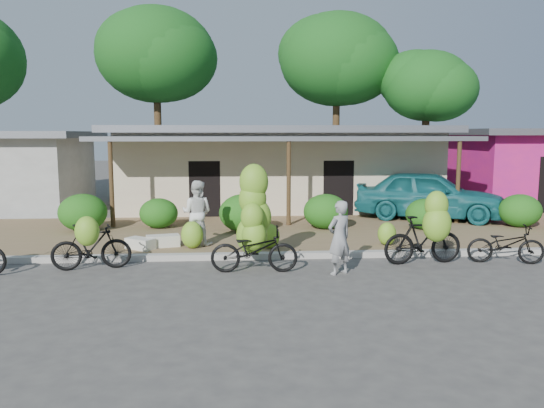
{
  "coord_description": "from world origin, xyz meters",
  "views": [
    {
      "loc": [
        -1.72,
        -10.78,
        3.09
      ],
      "look_at": [
        -0.74,
        3.22,
        1.2
      ],
      "focal_mm": 35.0,
      "sensor_mm": 36.0,
      "label": 1
    }
  ],
  "objects_px": {
    "tree_center_right": "(333,58)",
    "bystander": "(197,213)",
    "bike_center": "(254,229)",
    "sack_near": "(163,241)",
    "tree_far_center": "(152,53)",
    "bike_right": "(426,234)",
    "bike_far_right": "(506,244)",
    "teal_van": "(429,195)",
    "tree_near_right": "(423,84)",
    "bike_left": "(91,245)",
    "vendor": "(339,238)",
    "sack_far": "(140,244)"
  },
  "relations": [
    {
      "from": "bystander",
      "to": "teal_van",
      "type": "xyz_separation_m",
      "value": [
        7.71,
        3.78,
        -0.02
      ]
    },
    {
      "from": "tree_far_center",
      "to": "bystander",
      "type": "height_order",
      "value": "tree_far_center"
    },
    {
      "from": "tree_near_right",
      "to": "bike_right",
      "type": "relative_size",
      "value": 3.57
    },
    {
      "from": "bike_right",
      "to": "sack_near",
      "type": "height_order",
      "value": "bike_right"
    },
    {
      "from": "bystander",
      "to": "tree_center_right",
      "type": "bearing_deg",
      "value": -98.22
    },
    {
      "from": "bike_left",
      "to": "bystander",
      "type": "height_order",
      "value": "bystander"
    },
    {
      "from": "bike_right",
      "to": "teal_van",
      "type": "xyz_separation_m",
      "value": [
        2.25,
        5.93,
        0.22
      ]
    },
    {
      "from": "tree_near_right",
      "to": "bystander",
      "type": "distance_m",
      "value": 15.83
    },
    {
      "from": "bike_left",
      "to": "bike_far_right",
      "type": "bearing_deg",
      "value": -99.11
    },
    {
      "from": "tree_far_center",
      "to": "bike_left",
      "type": "xyz_separation_m",
      "value": [
        0.71,
        -14.97,
        -6.35
      ]
    },
    {
      "from": "tree_far_center",
      "to": "tree_near_right",
      "type": "distance_m",
      "value": 13.18
    },
    {
      "from": "bike_right",
      "to": "bike_far_right",
      "type": "distance_m",
      "value": 1.99
    },
    {
      "from": "tree_far_center",
      "to": "bike_far_right",
      "type": "distance_m",
      "value": 19.34
    },
    {
      "from": "bystander",
      "to": "teal_van",
      "type": "relative_size",
      "value": 0.35
    },
    {
      "from": "bike_right",
      "to": "sack_far",
      "type": "xyz_separation_m",
      "value": [
        -6.89,
        1.73,
        -0.49
      ]
    },
    {
      "from": "tree_far_center",
      "to": "bike_far_right",
      "type": "relative_size",
      "value": 4.97
    },
    {
      "from": "bike_center",
      "to": "sack_far",
      "type": "xyz_separation_m",
      "value": [
        -2.87,
        1.78,
        -0.66
      ]
    },
    {
      "from": "bystander",
      "to": "teal_van",
      "type": "height_order",
      "value": "bystander"
    },
    {
      "from": "bike_left",
      "to": "bike_far_right",
      "type": "relative_size",
      "value": 0.99
    },
    {
      "from": "tree_near_right",
      "to": "teal_van",
      "type": "xyz_separation_m",
      "value": [
        -2.35,
        -7.61,
        -4.45
      ]
    },
    {
      "from": "tree_near_right",
      "to": "sack_far",
      "type": "distance_m",
      "value": 17.26
    },
    {
      "from": "tree_near_right",
      "to": "bike_left",
      "type": "distance_m",
      "value": 18.85
    },
    {
      "from": "bike_far_right",
      "to": "bystander",
      "type": "height_order",
      "value": "bystander"
    },
    {
      "from": "tree_center_right",
      "to": "bike_center",
      "type": "bearing_deg",
      "value": -106.5
    },
    {
      "from": "tree_near_right",
      "to": "sack_near",
      "type": "distance_m",
      "value": 16.73
    },
    {
      "from": "tree_near_right",
      "to": "sack_far",
      "type": "relative_size",
      "value": 9.39
    },
    {
      "from": "tree_center_right",
      "to": "vendor",
      "type": "bearing_deg",
      "value": -99.73
    },
    {
      "from": "sack_far",
      "to": "bystander",
      "type": "relative_size",
      "value": 0.43
    },
    {
      "from": "tree_near_right",
      "to": "bike_right",
      "type": "xyz_separation_m",
      "value": [
        -4.59,
        -13.55,
        -4.67
      ]
    },
    {
      "from": "bike_right",
      "to": "bike_far_right",
      "type": "relative_size",
      "value": 1.07
    },
    {
      "from": "bike_far_right",
      "to": "bystander",
      "type": "relative_size",
      "value": 1.07
    },
    {
      "from": "bike_center",
      "to": "bike_right",
      "type": "bearing_deg",
      "value": -87.21
    },
    {
      "from": "tree_far_center",
      "to": "sack_near",
      "type": "xyz_separation_m",
      "value": [
        2.06,
        -13.06,
        -6.67
      ]
    },
    {
      "from": "bike_far_right",
      "to": "bystander",
      "type": "bearing_deg",
      "value": 87.14
    },
    {
      "from": "bike_far_right",
      "to": "teal_van",
      "type": "distance_m",
      "value": 5.89
    },
    {
      "from": "tree_far_center",
      "to": "sack_far",
      "type": "xyz_separation_m",
      "value": [
        1.52,
        -13.32,
        -6.68
      ]
    },
    {
      "from": "bike_center",
      "to": "sack_near",
      "type": "bearing_deg",
      "value": 50.94
    },
    {
      "from": "bystander",
      "to": "bike_far_right",
      "type": "bearing_deg",
      "value": -179.53
    },
    {
      "from": "bike_center",
      "to": "bystander",
      "type": "bearing_deg",
      "value": 35.27
    },
    {
      "from": "tree_far_center",
      "to": "bystander",
      "type": "distance_m",
      "value": 14.51
    },
    {
      "from": "bike_center",
      "to": "bike_right",
      "type": "height_order",
      "value": "bike_center"
    },
    {
      "from": "tree_center_right",
      "to": "bike_far_right",
      "type": "bearing_deg",
      "value": -84.92
    },
    {
      "from": "tree_near_right",
      "to": "bike_center",
      "type": "distance_m",
      "value": 16.71
    },
    {
      "from": "tree_center_right",
      "to": "bystander",
      "type": "bearing_deg",
      "value": -114.31
    },
    {
      "from": "bike_left",
      "to": "sack_near",
      "type": "xyz_separation_m",
      "value": [
        1.35,
        1.9,
        -0.32
      ]
    },
    {
      "from": "tree_center_right",
      "to": "bystander",
      "type": "distance_m",
      "value": 15.84
    },
    {
      "from": "bike_center",
      "to": "bystander",
      "type": "xyz_separation_m",
      "value": [
        -1.43,
        2.2,
        0.06
      ]
    },
    {
      "from": "tree_far_center",
      "to": "bike_center",
      "type": "xyz_separation_m",
      "value": [
        4.38,
        -15.09,
        -6.03
      ]
    },
    {
      "from": "bystander",
      "to": "vendor",
      "type": "bearing_deg",
      "value": 155.77
    },
    {
      "from": "sack_near",
      "to": "bystander",
      "type": "height_order",
      "value": "bystander"
    }
  ]
}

